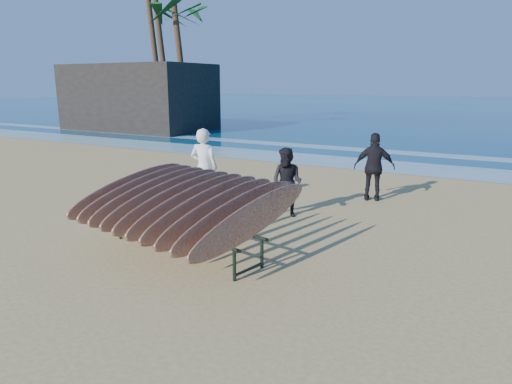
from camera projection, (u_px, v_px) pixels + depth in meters
ground at (233, 254)px, 7.92m from camera, size 120.00×120.00×0.00m
ocean at (478, 107)px, 54.51m from camera, size 160.00×160.00×0.00m
foam_near at (381, 165)px, 16.39m from camera, size 160.00×160.00×0.00m
foam_far at (403, 153)px, 19.36m from camera, size 160.00×160.00×0.00m
surfboard_rack at (183, 203)px, 7.83m from camera, size 3.62×3.29×1.44m
person_white at (204, 168)px, 10.81m from camera, size 0.75×0.55×1.88m
person_dark_a at (287, 182)px, 10.06m from camera, size 0.78×0.62×1.53m
person_dark_b at (374, 167)px, 11.39m from camera, size 1.08×0.68×1.71m
building at (138, 97)px, 28.60m from camera, size 9.00×5.00×4.00m
palm_mid at (179, 16)px, 27.25m from camera, size 5.20×5.20×7.63m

